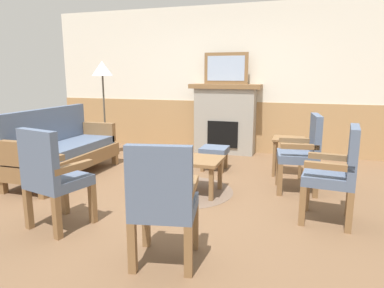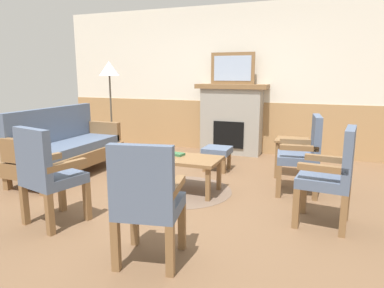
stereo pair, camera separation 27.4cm
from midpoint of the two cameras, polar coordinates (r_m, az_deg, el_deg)
ground_plane at (r=4.46m, az=0.13°, el=-7.79°), size 14.00×14.00×0.00m
wall_back at (r=6.70m, az=8.32°, el=9.97°), size 7.20×0.14×2.70m
fireplace at (r=6.50m, az=7.65°, el=4.13°), size 1.30×0.44×1.28m
framed_picture at (r=6.45m, az=7.87°, el=12.15°), size 0.80×0.04×0.56m
couch at (r=5.37m, az=-18.43°, el=-0.65°), size 0.70×1.80×0.98m
coffee_table at (r=4.37m, az=0.15°, el=-2.90°), size 0.96×0.56×0.44m
round_rug at (r=4.48m, az=0.15°, el=-7.64°), size 1.26×1.26×0.01m
book_on_table at (r=4.47m, az=-0.77°, el=-1.67°), size 0.21×0.16×0.03m
footstool at (r=5.37m, az=5.60°, el=-1.34°), size 0.40×0.40×0.36m
armchair_near_fireplace at (r=4.50m, az=19.51°, el=-1.14°), size 0.53×0.53×0.98m
armchair_by_window_left at (r=3.66m, az=23.98°, el=-4.28°), size 0.52×0.52×0.98m
armchair_front_left at (r=2.68m, az=-4.43°, el=-8.86°), size 0.56×0.56×0.98m
armchair_front_center at (r=3.59m, az=-20.59°, el=-4.30°), size 0.58×0.58×0.98m
side_table at (r=5.25m, az=17.40°, el=-0.46°), size 0.44×0.44×0.55m
floor_lamp_by_couch at (r=6.35m, az=-12.11°, el=11.03°), size 0.36×0.36×1.68m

